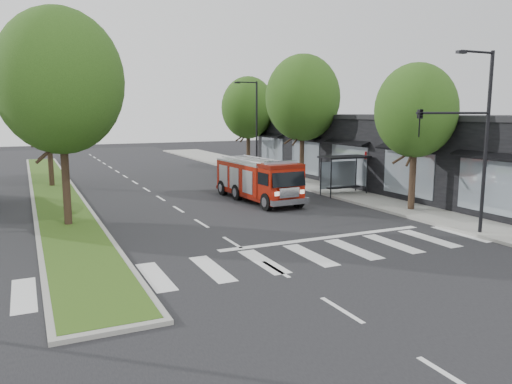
{
  "coord_description": "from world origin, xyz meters",
  "views": [
    {
      "loc": [
        -7.71,
        -18.91,
        5.44
      ],
      "look_at": [
        1.86,
        1.62,
        1.8
      ],
      "focal_mm": 35.0,
      "sensor_mm": 36.0,
      "label": 1
    }
  ],
  "objects": [
    {
      "name": "streetlight_right_far",
      "position": [
        10.35,
        20.0,
        4.48
      ],
      "size": [
        2.11,
        0.2,
        8.0
      ],
      "color": "black",
      "rests_on": "ground"
    },
    {
      "name": "fire_engine",
      "position": [
        5.24,
        8.61,
        1.3
      ],
      "size": [
        2.75,
        7.9,
        2.7
      ],
      "rotation": [
        0.0,
        0.0,
        0.05
      ],
      "color": "#580C04",
      "rests_on": "ground"
    },
    {
      "name": "tree_right_far",
      "position": [
        11.5,
        24.0,
        5.84
      ],
      "size": [
        5.0,
        5.0,
        8.73
      ],
      "color": "black",
      "rests_on": "ground"
    },
    {
      "name": "storefront_row",
      "position": [
        17.0,
        10.0,
        2.5
      ],
      "size": [
        8.0,
        30.0,
        5.0
      ],
      "primitive_type": "cube",
      "color": "black",
      "rests_on": "ground"
    },
    {
      "name": "streetlight_right_near",
      "position": [
        9.61,
        -3.5,
        4.67
      ],
      "size": [
        4.08,
        0.22,
        8.0
      ],
      "color": "black",
      "rests_on": "ground"
    },
    {
      "name": "bus_shelter",
      "position": [
        11.2,
        8.15,
        2.04
      ],
      "size": [
        3.2,
        1.6,
        2.61
      ],
      "color": "black",
      "rests_on": "ground"
    },
    {
      "name": "tree_median_far",
      "position": [
        -6.0,
        20.0,
        6.49
      ],
      "size": [
        5.6,
        5.6,
        9.72
      ],
      "color": "black",
      "rests_on": "ground"
    },
    {
      "name": "sidewalk_right",
      "position": [
        12.5,
        10.0,
        0.07
      ],
      "size": [
        5.0,
        80.0,
        0.15
      ],
      "primitive_type": "cube",
      "color": "gray",
      "rests_on": "ground"
    },
    {
      "name": "tree_right_near",
      "position": [
        11.5,
        2.0,
        5.51
      ],
      "size": [
        4.4,
        4.4,
        8.05
      ],
      "color": "black",
      "rests_on": "ground"
    },
    {
      "name": "tree_right_mid",
      "position": [
        11.5,
        14.0,
        6.49
      ],
      "size": [
        5.6,
        5.6,
        9.72
      ],
      "color": "black",
      "rests_on": "ground"
    },
    {
      "name": "tree_median_near",
      "position": [
        -6.0,
        6.0,
        6.81
      ],
      "size": [
        5.8,
        5.8,
        10.16
      ],
      "color": "black",
      "rests_on": "ground"
    },
    {
      "name": "median",
      "position": [
        -6.0,
        18.0,
        0.08
      ],
      "size": [
        3.0,
        50.0,
        0.15
      ],
      "color": "gray",
      "rests_on": "ground"
    },
    {
      "name": "ground",
      "position": [
        0.0,
        0.0,
        0.0
      ],
      "size": [
        140.0,
        140.0,
        0.0
      ],
      "primitive_type": "plane",
      "color": "black",
      "rests_on": "ground"
    }
  ]
}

